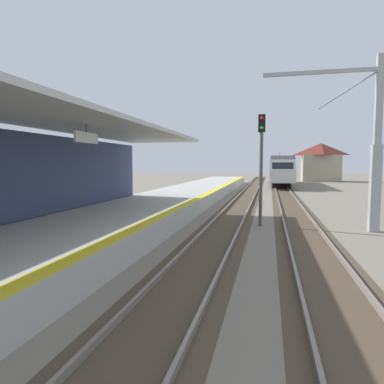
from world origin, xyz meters
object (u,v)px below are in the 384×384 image
(approaching_train, at_px, (280,169))
(catenary_pylon_far_side, at_px, (369,148))
(distant_trackside_house, at_px, (320,161))
(rail_signal_post, at_px, (261,158))

(approaching_train, xyz_separation_m, catenary_pylon_far_side, (2.69, -31.92, 1.43))
(catenary_pylon_far_side, distance_m, distant_trackside_house, 44.73)
(approaching_train, distance_m, rail_signal_post, 31.77)
(distant_trackside_house, bearing_deg, approaching_train, -118.82)
(approaching_train, bearing_deg, rail_signal_post, -93.30)
(approaching_train, height_order, distant_trackside_house, distant_trackside_house)
(approaching_train, bearing_deg, catenary_pylon_far_side, -85.18)
(catenary_pylon_far_side, bearing_deg, approaching_train, 94.82)
(approaching_train, relative_size, distant_trackside_house, 2.97)
(rail_signal_post, height_order, distant_trackside_house, distant_trackside_house)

